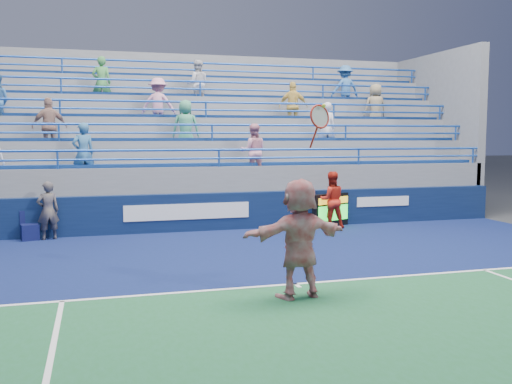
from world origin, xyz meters
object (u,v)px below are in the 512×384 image
object	(u,v)px
serve_speed_board	(331,210)
ball_girl	(331,200)
tennis_player	(299,238)
judge_chair	(30,231)
line_judge	(48,211)

from	to	relation	value
serve_speed_board	ball_girl	distance (m)	0.44
tennis_player	ball_girl	bearing A→B (deg)	62.67
judge_chair	serve_speed_board	bearing A→B (deg)	-0.39
serve_speed_board	ball_girl	world-z (taller)	ball_girl
tennis_player	ball_girl	distance (m)	7.55
judge_chair	line_judge	xyz separation A→B (m)	(0.48, -0.08, 0.53)
line_judge	serve_speed_board	bearing A→B (deg)	164.89
serve_speed_board	tennis_player	size ratio (longest dim) A/B	0.43
tennis_player	line_judge	size ratio (longest dim) A/B	2.10
judge_chair	line_judge	distance (m)	0.72
serve_speed_board	tennis_player	xyz separation A→B (m)	(-3.58, -6.96, 0.52)
line_judge	ball_girl	size ratio (longest dim) A/B	0.92
serve_speed_board	line_judge	bearing A→B (deg)	-179.82
serve_speed_board	ball_girl	xyz separation A→B (m)	(-0.12, -0.25, 0.34)
judge_chair	line_judge	bearing A→B (deg)	-9.89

